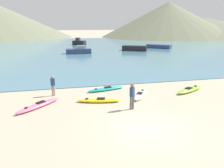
# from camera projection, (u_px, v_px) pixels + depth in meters

# --- Properties ---
(ground_plane) EXTENTS (400.00, 400.00, 0.00)m
(ground_plane) POSITION_uv_depth(u_px,v_px,m) (147.00, 128.00, 11.80)
(ground_plane) COLOR tan
(bay_water) EXTENTS (160.00, 70.00, 0.06)m
(bay_water) POSITION_uv_depth(u_px,v_px,m) (79.00, 47.00, 52.78)
(bay_water) COLOR teal
(bay_water) RESTS_ON ground_plane
(far_hill_midleft) EXTENTS (57.84, 57.84, 14.66)m
(far_hill_midleft) POSITION_uv_depth(u_px,v_px,m) (168.00, 20.00, 95.01)
(far_hill_midleft) COLOR #6B7056
(far_hill_midleft) RESTS_ON ground_plane
(far_hill_midright) EXTENTS (77.68, 77.68, 8.45)m
(far_hill_midright) POSITION_uv_depth(u_px,v_px,m) (203.00, 27.00, 103.70)
(far_hill_midright) COLOR #6B7056
(far_hill_midright) RESTS_ON ground_plane
(kayak_on_sand_0) EXTENTS (3.39, 1.39, 0.29)m
(kayak_on_sand_0) POSITION_uv_depth(u_px,v_px,m) (106.00, 89.00, 18.50)
(kayak_on_sand_0) COLOR teal
(kayak_on_sand_0) RESTS_ON ground_plane
(kayak_on_sand_1) EXTENTS (3.27, 2.15, 0.35)m
(kayak_on_sand_1) POSITION_uv_depth(u_px,v_px,m) (190.00, 90.00, 18.22)
(kayak_on_sand_1) COLOR #8CCC2D
(kayak_on_sand_1) RESTS_ON ground_plane
(kayak_on_sand_2) EXTENTS (2.10, 2.69, 0.34)m
(kayak_on_sand_2) POSITION_uv_depth(u_px,v_px,m) (140.00, 95.00, 16.95)
(kayak_on_sand_2) COLOR white
(kayak_on_sand_2) RESTS_ON ground_plane
(kayak_on_sand_3) EXTENTS (3.19, 1.31, 0.31)m
(kayak_on_sand_3) POSITION_uv_depth(u_px,v_px,m) (99.00, 100.00, 15.71)
(kayak_on_sand_3) COLOR yellow
(kayak_on_sand_3) RESTS_ON ground_plane
(kayak_on_sand_4) EXTENTS (2.96, 2.94, 0.33)m
(kayak_on_sand_4) POSITION_uv_depth(u_px,v_px,m) (39.00, 105.00, 14.75)
(kayak_on_sand_4) COLOR #E5668C
(kayak_on_sand_4) RESTS_ON ground_plane
(person_near_foreground) EXTENTS (0.35, 0.31, 1.74)m
(person_near_foreground) POSITION_uv_depth(u_px,v_px,m) (132.00, 95.00, 14.18)
(person_near_foreground) COLOR #4C4C4C
(person_near_foreground) RESTS_ON ground_plane
(person_near_waterline) EXTENTS (0.33, 0.24, 1.63)m
(person_near_waterline) POSITION_uv_depth(u_px,v_px,m) (53.00, 84.00, 16.91)
(person_near_waterline) COLOR gray
(person_near_waterline) RESTS_ON ground_plane
(moored_boat_0) EXTENTS (3.69, 3.15, 1.89)m
(moored_boat_0) POSITION_uv_depth(u_px,v_px,m) (79.00, 42.00, 58.21)
(moored_boat_0) COLOR black
(moored_boat_0) RESTS_ON bay_water
(moored_boat_2) EXTENTS (5.41, 5.23, 0.82)m
(moored_boat_2) POSITION_uv_depth(u_px,v_px,m) (159.00, 46.00, 50.27)
(moored_boat_2) COLOR navy
(moored_boat_2) RESTS_ON bay_water
(moored_boat_3) EXTENTS (4.64, 1.90, 1.51)m
(moored_boat_3) POSITION_uv_depth(u_px,v_px,m) (79.00, 51.00, 41.17)
(moored_boat_3) COLOR navy
(moored_boat_3) RESTS_ON bay_water
(moored_boat_4) EXTENTS (5.26, 3.89, 1.04)m
(moored_boat_4) POSITION_uv_depth(u_px,v_px,m) (135.00, 48.00, 45.49)
(moored_boat_4) COLOR black
(moored_boat_4) RESTS_ON bay_water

